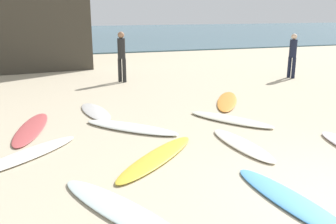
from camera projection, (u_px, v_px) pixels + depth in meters
The scene contains 13 objects.
ocean_water at pixel (79, 34), 41.02m from camera, with size 120.00×40.00×0.08m, color #426675.
surfboard_0 at pixel (121, 210), 4.93m from camera, with size 0.50×2.53×0.06m, color white.
surfboard_1 at pixel (131, 127), 8.37m from camera, with size 0.57×2.36×0.09m, color white.
surfboard_2 at pixel (242, 145), 7.33m from camera, with size 0.49×2.03×0.07m, color #EEE6D0.
surfboard_3 at pixel (227, 101), 10.83m from camera, with size 0.54×2.50×0.07m, color orange.
surfboard_4 at pixel (26, 155), 6.81m from camera, with size 0.53×2.37×0.07m, color silver.
surfboard_5 at pixel (31, 128), 8.34m from camera, with size 0.54×2.51×0.06m, color #D25658.
surfboard_6 at pixel (292, 202), 5.16m from camera, with size 0.50×2.36×0.06m, color #4E9CDE.
surfboard_7 at pixel (157, 157), 6.70m from camera, with size 0.49×2.50×0.07m, color yellow.
surfboard_8 at pixel (95, 112), 9.72m from camera, with size 0.56×1.95×0.06m, color white.
surfboard_10 at pixel (230, 119), 8.99m from camera, with size 0.57×2.23×0.08m, color silver.
beachgoer_mid at pixel (293, 54), 14.44m from camera, with size 0.35×0.35×1.72m.
beachgoer_far at pixel (122, 54), 13.60m from camera, with size 0.40×0.40×1.84m.
Camera 1 is at (-4.01, -3.41, 2.60)m, focal length 39.79 mm.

